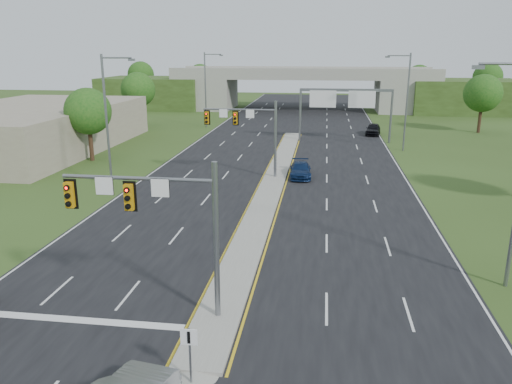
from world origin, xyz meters
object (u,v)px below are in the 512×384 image
object	(u,v)px
overpass	(303,91)
signal_mast_near	(162,214)
keep_right_sign	(190,347)
car_far_b	(300,170)
sign_gantry	(344,100)
car_far_c	(373,129)
signal_mast_far	(250,126)

from	to	relation	value
overpass	signal_mast_near	bearing A→B (deg)	-91.62
keep_right_sign	overpass	xyz separation A→B (m)	(0.00, 84.53, 2.04)
car_far_b	overpass	bearing A→B (deg)	88.55
signal_mast_near	sign_gantry	distance (m)	45.88
sign_gantry	car_far_c	distance (m)	8.71
signal_mast_far	sign_gantry	xyz separation A→B (m)	(8.95, 19.99, 0.51)
signal_mast_near	car_far_c	world-z (taller)	signal_mast_near
sign_gantry	overpass	bearing A→B (deg)	100.79
signal_mast_far	car_far_b	size ratio (longest dim) A/B	1.52
signal_mast_near	car_far_b	bearing A→B (deg)	80.04
sign_gantry	car_far_c	world-z (taller)	sign_gantry
signal_mast_far	overpass	world-z (taller)	overpass
sign_gantry	car_far_b	bearing A→B (deg)	-102.96
keep_right_sign	overpass	size ratio (longest dim) A/B	0.03
signal_mast_far	car_far_c	distance (m)	29.56
signal_mast_far	sign_gantry	size ratio (longest dim) A/B	0.60
sign_gantry	car_far_b	world-z (taller)	sign_gantry
signal_mast_near	car_far_b	size ratio (longest dim) A/B	1.52
keep_right_sign	overpass	world-z (taller)	overpass
keep_right_sign	car_far_c	bearing A→B (deg)	78.80
keep_right_sign	overpass	distance (m)	84.55
signal_mast_near	keep_right_sign	world-z (taller)	signal_mast_near
signal_mast_far	overpass	size ratio (longest dim) A/B	0.09
signal_mast_near	car_far_c	distance (m)	52.96
overpass	signal_mast_far	bearing A→B (deg)	-92.35
keep_right_sign	overpass	bearing A→B (deg)	90.00
car_far_c	sign_gantry	bearing A→B (deg)	-116.33
keep_right_sign	sign_gantry	world-z (taller)	sign_gantry
signal_mast_near	car_far_b	xyz separation A→B (m)	(4.53, 25.81, -4.04)
keep_right_sign	car_far_b	xyz separation A→B (m)	(2.27, 30.27, -0.83)
keep_right_sign	car_far_c	xyz separation A→B (m)	(11.00, 55.57, -0.71)
signal_mast_far	car_far_b	world-z (taller)	signal_mast_far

